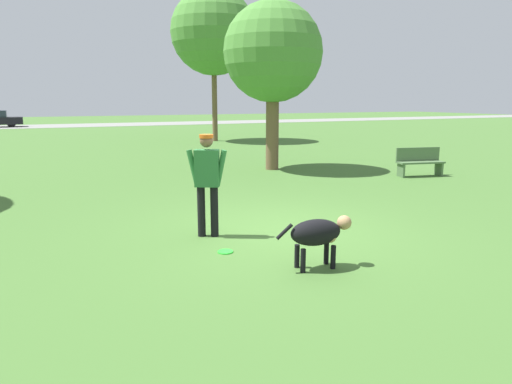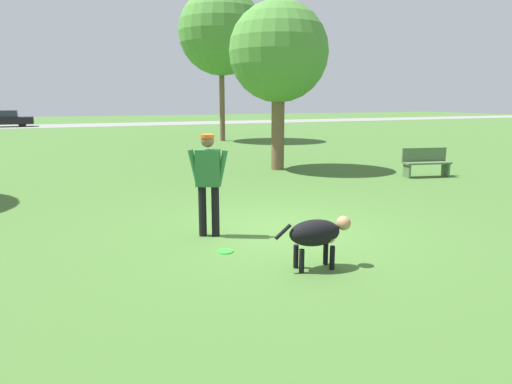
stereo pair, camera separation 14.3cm
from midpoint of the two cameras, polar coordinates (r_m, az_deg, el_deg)
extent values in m
plane|color=#426B2D|center=(7.94, 3.13, -4.89)|extent=(120.00, 120.00, 0.00)
cube|color=gray|center=(43.27, -18.97, 7.93)|extent=(120.00, 6.00, 0.01)
cylinder|color=black|center=(7.57, -4.55, -2.41)|extent=(0.17, 0.17, 0.85)
cylinder|color=black|center=(7.60, -6.17, -2.39)|extent=(0.17, 0.17, 0.85)
cube|color=#2D7038|center=(7.44, -5.47, 3.01)|extent=(0.45, 0.37, 0.60)
cylinder|color=#2D7038|center=(7.41, -3.76, 3.01)|extent=(0.23, 0.17, 0.61)
cylinder|color=#2D7038|center=(7.48, -7.16, 3.01)|extent=(0.23, 0.17, 0.61)
sphere|color=brown|center=(7.39, -5.53, 6.39)|extent=(0.28, 0.28, 0.21)
cylinder|color=#D15B19|center=(7.38, -5.54, 6.96)|extent=(0.30, 0.30, 0.06)
ellipsoid|color=black|center=(6.14, 8.00, -5.07)|extent=(0.75, 0.42, 0.36)
ellipsoid|color=tan|center=(6.24, 9.62, -5.44)|extent=(0.22, 0.27, 0.20)
sphere|color=tan|center=(6.30, 11.53, -3.83)|extent=(0.22, 0.22, 0.20)
cylinder|color=black|center=(6.42, 9.34, -7.54)|extent=(0.08, 0.08, 0.32)
cylinder|color=black|center=(6.25, 10.15, -8.09)|extent=(0.08, 0.08, 0.32)
cylinder|color=black|center=(6.24, 5.67, -8.01)|extent=(0.08, 0.08, 0.32)
cylinder|color=black|center=(6.07, 6.41, -8.59)|extent=(0.08, 0.08, 0.32)
cylinder|color=black|center=(5.95, 4.08, -4.99)|extent=(0.24, 0.07, 0.21)
cylinder|color=#33D838|center=(6.88, -3.26, -7.43)|extent=(0.23, 0.23, 0.02)
torus|color=#33D838|center=(6.88, -3.26, -7.43)|extent=(0.23, 0.23, 0.02)
cylinder|color=brown|center=(14.78, 3.02, 7.70)|extent=(0.41, 0.41, 2.52)
sphere|color=#4C8938|center=(14.82, 3.13, 17.09)|extent=(3.10, 3.10, 3.10)
cylinder|color=brown|center=(25.23, -4.09, 10.98)|extent=(0.28, 0.28, 4.04)
sphere|color=#4C8938|center=(25.47, -4.21, 19.33)|extent=(4.48, 4.48, 4.48)
cube|color=black|center=(43.29, -28.80, 7.83)|extent=(4.32, 1.84, 0.57)
cube|color=#232D38|center=(43.29, -29.05, 8.55)|extent=(2.26, 1.55, 0.55)
cylinder|color=black|center=(43.98, -27.03, 7.78)|extent=(0.67, 0.21, 0.66)
cylinder|color=black|center=(42.48, -27.11, 7.69)|extent=(0.67, 0.21, 0.66)
cube|color=#4C6B42|center=(14.29, 20.85, 3.42)|extent=(1.45, 0.69, 0.05)
cube|color=#4C6B42|center=(14.42, 20.55, 4.41)|extent=(1.38, 0.35, 0.40)
cube|color=#4C6B42|center=(14.65, 22.86, 2.58)|extent=(0.14, 0.36, 0.39)
cube|color=#4C6B42|center=(14.01, 18.63, 2.51)|extent=(0.14, 0.36, 0.39)
camera|label=1|loc=(0.07, -89.39, 0.12)|focal=32.00mm
camera|label=2|loc=(0.07, 90.61, -0.12)|focal=32.00mm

